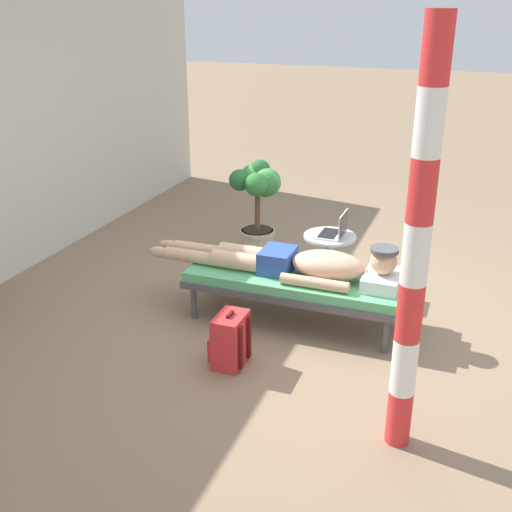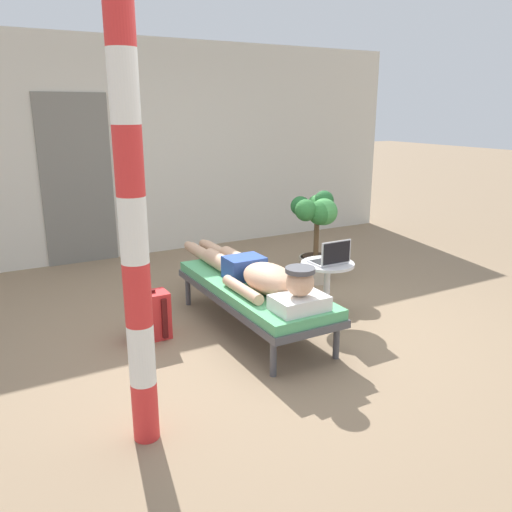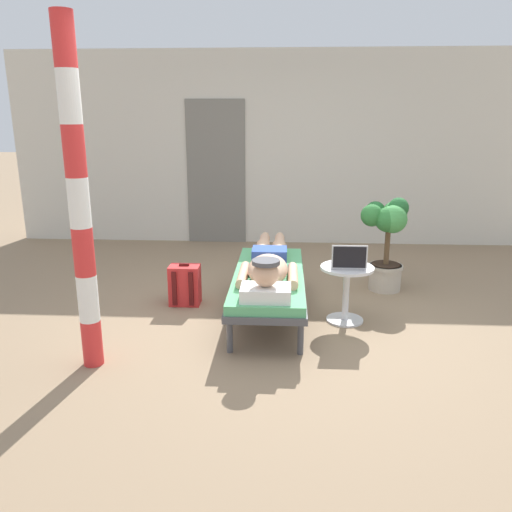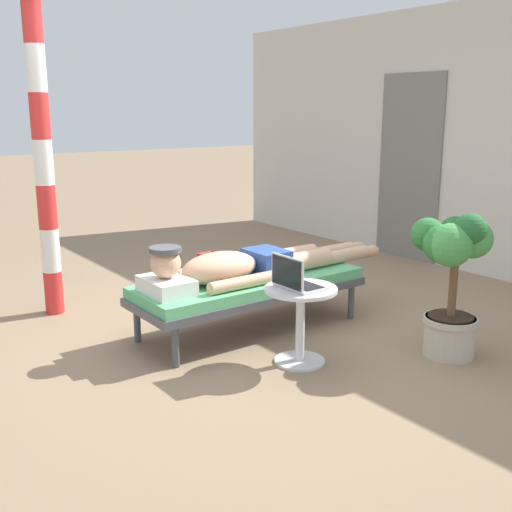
{
  "view_description": "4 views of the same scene",
  "coord_description": "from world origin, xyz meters",
  "px_view_note": "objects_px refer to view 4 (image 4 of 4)",
  "views": [
    {
      "loc": [
        -4.77,
        -1.21,
        2.55
      ],
      "look_at": [
        -0.39,
        0.44,
        0.62
      ],
      "focal_mm": 44.52,
      "sensor_mm": 36.0,
      "label": 1
    },
    {
      "loc": [
        -2.2,
        -3.51,
        1.86
      ],
      "look_at": [
        0.02,
        0.46,
        0.56
      ],
      "focal_mm": 36.36,
      "sensor_mm": 36.0,
      "label": 2
    },
    {
      "loc": [
        -0.02,
        -4.38,
        1.86
      ],
      "look_at": [
        -0.3,
        0.38,
        0.52
      ],
      "focal_mm": 36.01,
      "sensor_mm": 36.0,
      "label": 3
    },
    {
      "loc": [
        3.46,
        -2.47,
        1.66
      ],
      "look_at": [
        0.06,
        0.06,
        0.64
      ],
      "focal_mm": 43.19,
      "sensor_mm": 36.0,
      "label": 4
    }
  ],
  "objects_px": {
    "backpack": "(216,277)",
    "potted_plant": "(452,268)",
    "laptop": "(295,280)",
    "side_table": "(300,312)",
    "porch_post": "(43,162)",
    "person_reclining": "(245,265)",
    "lounge_chair": "(250,286)"
  },
  "relations": [
    {
      "from": "lounge_chair",
      "to": "side_table",
      "type": "distance_m",
      "value": 0.72
    },
    {
      "from": "person_reclining",
      "to": "side_table",
      "type": "height_order",
      "value": "person_reclining"
    },
    {
      "from": "side_table",
      "to": "backpack",
      "type": "height_order",
      "value": "side_table"
    },
    {
      "from": "potted_plant",
      "to": "person_reclining",
      "type": "bearing_deg",
      "value": -145.95
    },
    {
      "from": "porch_post",
      "to": "laptop",
      "type": "bearing_deg",
      "value": 24.43
    },
    {
      "from": "side_table",
      "to": "backpack",
      "type": "xyz_separation_m",
      "value": [
        -1.55,
        0.34,
        -0.16
      ]
    },
    {
      "from": "laptop",
      "to": "backpack",
      "type": "distance_m",
      "value": 1.65
    },
    {
      "from": "side_table",
      "to": "backpack",
      "type": "distance_m",
      "value": 1.6
    },
    {
      "from": "person_reclining",
      "to": "porch_post",
      "type": "height_order",
      "value": "porch_post"
    },
    {
      "from": "person_reclining",
      "to": "porch_post",
      "type": "distance_m",
      "value": 1.81
    },
    {
      "from": "lounge_chair",
      "to": "backpack",
      "type": "height_order",
      "value": "backpack"
    },
    {
      "from": "side_table",
      "to": "backpack",
      "type": "bearing_deg",
      "value": 167.59
    },
    {
      "from": "person_reclining",
      "to": "side_table",
      "type": "bearing_deg",
      "value": -5.12
    },
    {
      "from": "side_table",
      "to": "porch_post",
      "type": "bearing_deg",
      "value": -154.37
    },
    {
      "from": "backpack",
      "to": "person_reclining",
      "type": "bearing_deg",
      "value": -18.24
    },
    {
      "from": "laptop",
      "to": "potted_plant",
      "type": "relative_size",
      "value": 0.31
    },
    {
      "from": "laptop",
      "to": "potted_plant",
      "type": "xyz_separation_m",
      "value": [
        0.51,
        0.94,
        0.04
      ]
    },
    {
      "from": "lounge_chair",
      "to": "backpack",
      "type": "xyz_separation_m",
      "value": [
        -0.84,
        0.24,
        -0.15
      ]
    },
    {
      "from": "lounge_chair",
      "to": "porch_post",
      "type": "relative_size",
      "value": 0.73
    },
    {
      "from": "side_table",
      "to": "porch_post",
      "type": "relative_size",
      "value": 0.21
    },
    {
      "from": "side_table",
      "to": "porch_post",
      "type": "distance_m",
      "value": 2.4
    },
    {
      "from": "lounge_chair",
      "to": "potted_plant",
      "type": "distance_m",
      "value": 1.48
    },
    {
      "from": "backpack",
      "to": "potted_plant",
      "type": "distance_m",
      "value": 2.18
    },
    {
      "from": "laptop",
      "to": "porch_post",
      "type": "distance_m",
      "value": 2.31
    },
    {
      "from": "laptop",
      "to": "side_table",
      "type": "bearing_deg",
      "value": 90.0
    },
    {
      "from": "backpack",
      "to": "potted_plant",
      "type": "relative_size",
      "value": 0.42
    },
    {
      "from": "laptop",
      "to": "porch_post",
      "type": "bearing_deg",
      "value": -155.57
    },
    {
      "from": "side_table",
      "to": "potted_plant",
      "type": "height_order",
      "value": "potted_plant"
    },
    {
      "from": "lounge_chair",
      "to": "side_table",
      "type": "xyz_separation_m",
      "value": [
        0.71,
        -0.1,
        0.01
      ]
    },
    {
      "from": "backpack",
      "to": "laptop",
      "type": "bearing_deg",
      "value": -14.2
    },
    {
      "from": "potted_plant",
      "to": "laptop",
      "type": "bearing_deg",
      "value": -118.53
    },
    {
      "from": "lounge_chair",
      "to": "backpack",
      "type": "bearing_deg",
      "value": 164.15
    }
  ]
}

